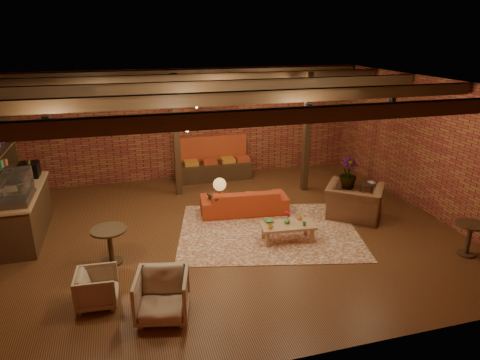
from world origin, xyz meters
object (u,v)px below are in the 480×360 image
object	(u,v)px
armchair_a	(97,286)
round_table_right	(470,234)
sofa	(244,201)
armchair_right	(355,196)
armchair_b	(162,294)
plant_tall	(351,143)
side_table_book	(369,184)
side_table_lamp	(220,187)
round_table_left	(110,240)
coffee_table	(287,226)

from	to	relation	value
armchair_a	round_table_right	size ratio (longest dim) A/B	0.97
sofa	armchair_right	world-z (taller)	armchair_right
armchair_b	plant_tall	distance (m)	7.16
sofa	side_table_book	size ratio (longest dim) A/B	4.46
armchair_b	side_table_book	xyz separation A→B (m)	(5.70, 3.47, 0.01)
sofa	armchair_right	distance (m)	2.62
round_table_right	side_table_book	bearing A→B (deg)	95.02
armchair_b	round_table_right	xyz separation A→B (m)	(5.98, 0.32, 0.04)
side_table_lamp	armchair_right	world-z (taller)	armchair_right
round_table_left	armchair_b	world-z (taller)	armchair_b
sofa	side_table_book	bearing A→B (deg)	-174.33
armchair_right	round_table_right	size ratio (longest dim) A/B	1.84
side_table_lamp	side_table_book	world-z (taller)	side_table_lamp
side_table_book	plant_tall	distance (m)	1.27
coffee_table	armchair_right	distance (m)	2.09
round_table_left	armchair_a	xyz separation A→B (m)	(-0.20, -1.30, -0.15)
side_table_lamp	side_table_book	distance (m)	4.01
armchair_right	round_table_right	bearing A→B (deg)	157.64
round_table_left	round_table_right	bearing A→B (deg)	-13.19
coffee_table	round_table_left	xyz separation A→B (m)	(-3.54, 0.07, 0.13)
armchair_a	plant_tall	distance (m)	7.64
plant_tall	round_table_left	bearing A→B (deg)	-158.84
sofa	armchair_right	bearing A→B (deg)	164.08
armchair_a	armchair_right	distance (m)	6.03
armchair_right	plant_tall	world-z (taller)	plant_tall
plant_tall	armchair_a	bearing A→B (deg)	-150.20
armchair_a	round_table_right	distance (m)	6.97
coffee_table	armchair_a	size ratio (longest dim) A/B	1.80
round_table_left	armchair_b	size ratio (longest dim) A/B	0.87
round_table_left	armchair_a	world-z (taller)	round_table_left
round_table_left	armchair_right	distance (m)	5.54
coffee_table	side_table_lamp	xyz separation A→B (m)	(-1.06, 1.60, 0.39)
coffee_table	round_table_right	distance (m)	3.55
side_table_lamp	armchair_b	size ratio (longest dim) A/B	1.19
side_table_book	round_table_right	xyz separation A→B (m)	(0.28, -3.15, 0.04)
sofa	round_table_right	distance (m)	4.85
side_table_lamp	plant_tall	world-z (taller)	plant_tall
side_table_book	round_table_right	world-z (taller)	round_table_right
armchair_b	armchair_right	size ratio (longest dim) A/B	0.66
coffee_table	round_table_left	size ratio (longest dim) A/B	1.66
round_table_left	plant_tall	world-z (taller)	plant_tall
side_table_book	side_table_lamp	bearing A→B (deg)	-179.56
plant_tall	side_table_lamp	bearing A→B (deg)	-166.52
sofa	armchair_b	bearing A→B (deg)	62.80
round_table_right	plant_tall	bearing A→B (deg)	95.42
coffee_table	armchair_b	size ratio (longest dim) A/B	1.45
armchair_a	round_table_right	xyz separation A→B (m)	(6.96, -0.28, 0.12)
coffee_table	armchair_a	distance (m)	3.94
plant_tall	sofa	bearing A→B (deg)	-165.23
sofa	armchair_b	xyz separation A→B (m)	(-2.32, -3.50, 0.10)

